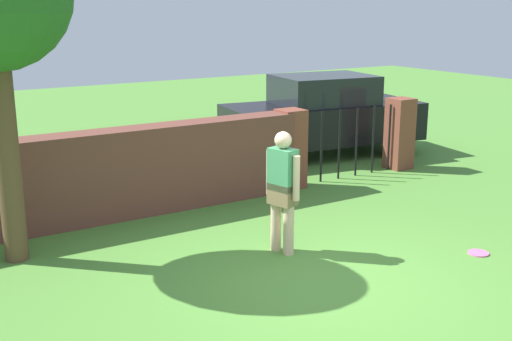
{
  "coord_description": "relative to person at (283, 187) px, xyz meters",
  "views": [
    {
      "loc": [
        -4.39,
        -5.51,
        3.18
      ],
      "look_at": [
        0.06,
        1.65,
        1.0
      ],
      "focal_mm": 45.36,
      "sensor_mm": 36.0,
      "label": 1
    }
  ],
  "objects": [
    {
      "name": "person",
      "position": [
        0.0,
        0.0,
        0.0
      ],
      "size": [
        0.31,
        0.52,
        1.62
      ],
      "rotation": [
        0.0,
        0.0,
        -1.31
      ],
      "color": "beige",
      "rests_on": "ground"
    },
    {
      "name": "brick_wall",
      "position": [
        -1.62,
        2.51,
        -0.21
      ],
      "size": [
        6.8,
        0.5,
        1.37
      ],
      "primitive_type": "cube",
      "color": "brown",
      "rests_on": "ground"
    },
    {
      "name": "fence_gate",
      "position": [
        3.18,
        2.51,
        -0.2
      ],
      "size": [
        3.06,
        0.44,
        1.4
      ],
      "color": "brown",
      "rests_on": "ground"
    },
    {
      "name": "car",
      "position": [
        3.92,
        4.24,
        -0.04
      ],
      "size": [
        4.4,
        2.38,
        1.72
      ],
      "rotation": [
        0.0,
        0.0,
        -0.14
      ],
      "color": "black",
      "rests_on": "ground"
    },
    {
      "name": "frisbee_pink",
      "position": [
        2.15,
        -1.42,
        -0.89
      ],
      "size": [
        0.27,
        0.27,
        0.02
      ],
      "primitive_type": "cylinder",
      "color": "pink",
      "rests_on": "ground"
    },
    {
      "name": "ground_plane",
      "position": [
        -0.12,
        -1.1,
        -0.9
      ],
      "size": [
        40.0,
        40.0,
        0.0
      ],
      "primitive_type": "plane",
      "color": "#4C8433"
    }
  ]
}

